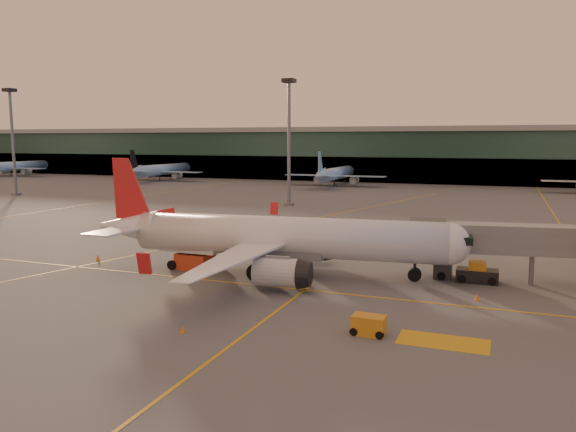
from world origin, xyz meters
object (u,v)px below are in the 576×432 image
(main_airplane, at_px, (274,238))
(pushback_tug, at_px, (477,274))
(catering_truck, at_px, (193,242))
(gpu_cart, at_px, (369,325))

(main_airplane, distance_m, pushback_tug, 19.80)
(catering_truck, xyz_separation_m, gpu_cart, (21.85, -13.28, -2.18))
(main_airplane, relative_size, catering_truck, 5.90)
(catering_truck, height_order, pushback_tug, catering_truck)
(main_airplane, bearing_deg, pushback_tug, 6.43)
(pushback_tug, bearing_deg, main_airplane, -168.71)
(gpu_cart, relative_size, pushback_tug, 0.62)
(pushback_tug, bearing_deg, catering_truck, -171.90)
(catering_truck, height_order, gpu_cart, catering_truck)
(catering_truck, bearing_deg, gpu_cart, -30.56)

